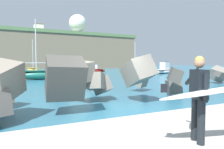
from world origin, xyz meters
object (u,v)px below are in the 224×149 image
at_px(boat_mid_right, 40,74).
at_px(mooring_buoy_middle, 104,71).
at_px(boat_mid_left, 92,68).
at_px(surfer_with_board, 203,93).
at_px(boat_far_left, 91,70).
at_px(mooring_buoy_inner, 123,72).
at_px(boat_near_left, 164,70).
at_px(boat_far_right, 33,70).
at_px(boat_far_centre, 134,69).
at_px(radar_dome, 78,25).
at_px(mooring_buoy_outer, 2,76).
at_px(boat_mid_centre, 9,70).
at_px(station_building_west, 39,30).

relative_size(boat_mid_right, mooring_buoy_middle, 16.07).
bearing_deg(boat_mid_left, surfer_with_board, -106.30).
distance_m(boat_far_left, mooring_buoy_inner, 6.75).
distance_m(surfer_with_board, boat_far_left, 35.56).
height_order(surfer_with_board, boat_mid_right, boat_mid_right).
height_order(boat_near_left, boat_far_right, boat_far_right).
xyz_separation_m(boat_far_centre, radar_dome, (-0.01, 51.90, 19.98)).
bearing_deg(boat_far_left, surfer_with_board, -104.89).
bearing_deg(boat_mid_right, mooring_buoy_outer, 126.63).
xyz_separation_m(surfer_with_board, mooring_buoy_outer, (-5.93, 27.70, -1.06)).
relative_size(boat_far_left, mooring_buoy_middle, 14.64).
bearing_deg(boat_near_left, mooring_buoy_middle, 122.04).
height_order(boat_far_left, mooring_buoy_middle, boat_far_left).
height_order(boat_far_centre, mooring_buoy_outer, boat_far_centre).
distance_m(surfer_with_board, radar_dome, 93.57).
bearing_deg(boat_far_centre, boat_far_right, 158.66).
relative_size(mooring_buoy_outer, radar_dome, 0.04).
relative_size(boat_near_left, boat_mid_right, 0.85).
distance_m(boat_far_right, mooring_buoy_middle, 16.75).
xyz_separation_m(boat_mid_right, radar_dome, (22.52, 67.47, 19.96)).
xyz_separation_m(mooring_buoy_inner, radar_dome, (5.45, 56.41, 20.35)).
relative_size(boat_mid_left, mooring_buoy_middle, 9.88).
bearing_deg(boat_far_left, boat_far_right, 131.82).
bearing_deg(boat_mid_centre, boat_far_right, 63.94).
xyz_separation_m(boat_mid_centre, boat_far_left, (14.73, -2.58, -0.07)).
relative_size(radar_dome, station_building_west, 1.93).
bearing_deg(mooring_buoy_inner, surfer_with_board, -115.61).
distance_m(radar_dome, station_building_west, 18.13).
distance_m(boat_far_centre, mooring_buoy_middle, 7.51).
height_order(surfer_with_board, mooring_buoy_middle, surfer_with_board).
bearing_deg(boat_mid_centre, boat_far_centre, 0.53).
distance_m(boat_far_centre, station_building_west, 60.65).
xyz_separation_m(surfer_with_board, boat_mid_right, (-1.41, 21.62, -0.68)).
height_order(boat_mid_left, mooring_buoy_inner, boat_mid_left).
distance_m(boat_mid_left, boat_far_right, 14.81).
relative_size(boat_mid_centre, station_building_west, 0.76).
distance_m(boat_near_left, boat_far_right, 29.62).
distance_m(boat_mid_left, boat_mid_centre, 21.42).
xyz_separation_m(boat_mid_centre, radar_dome, (26.71, 52.14, 19.91)).
height_order(boat_mid_left, boat_far_centre, boat_far_centre).
bearing_deg(boat_far_centre, boat_mid_centre, -179.47).
relative_size(boat_mid_centre, boat_far_right, 0.58).
distance_m(boat_far_left, boat_far_right, 15.51).
xyz_separation_m(boat_far_centre, mooring_buoy_outer, (-27.05, -9.49, -0.36)).
bearing_deg(radar_dome, surfer_with_board, -103.33).
height_order(boat_mid_right, mooring_buoy_middle, boat_mid_right).
bearing_deg(station_building_west, boat_far_left, -84.68).
distance_m(boat_mid_left, radar_dome, 47.62).
distance_m(boat_mid_right, station_building_west, 73.31).
bearing_deg(mooring_buoy_inner, boat_far_centre, 39.57).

